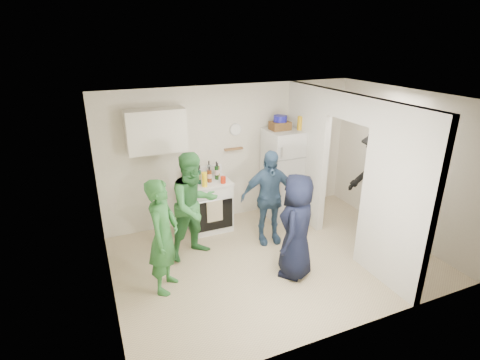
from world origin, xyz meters
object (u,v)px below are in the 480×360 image
(stove, at_px, (208,205))
(person_nook, at_px, (378,183))
(wicker_basket, at_px, (280,126))
(person_navy, at_px, (297,226))
(person_green_left, at_px, (163,236))
(person_green_center, at_px, (194,206))
(fridge, at_px, (284,174))
(yellow_cup_stack_top, at_px, (300,123))
(person_denim, at_px, (269,197))
(blue_bowl, at_px, (280,119))

(stove, distance_m, person_nook, 2.96)
(wicker_basket, relative_size, person_navy, 0.23)
(person_green_left, bearing_deg, person_nook, -55.88)
(stove, height_order, person_navy, person_navy)
(person_navy, bearing_deg, person_green_center, -86.68)
(fridge, distance_m, yellow_cup_stack_top, 1.00)
(wicker_basket, bearing_deg, person_green_left, -150.11)
(person_nook, bearing_deg, stove, -120.18)
(person_denim, bearing_deg, fridge, 57.87)
(person_green_center, bearing_deg, person_denim, -19.52)
(yellow_cup_stack_top, bearing_deg, person_denim, -143.93)
(fridge, bearing_deg, wicker_basket, 153.43)
(person_denim, relative_size, person_nook, 0.84)
(blue_bowl, xyz_separation_m, person_navy, (-0.70, -1.84, -1.12))
(stove, distance_m, person_green_left, 1.82)
(person_green_left, xyz_separation_m, person_denim, (1.87, 0.59, -0.01))
(person_navy, bearing_deg, blue_bowl, -155.60)
(wicker_basket, height_order, person_denim, wicker_basket)
(person_green_center, bearing_deg, fridge, 3.62)
(wicker_basket, bearing_deg, blue_bowl, 0.00)
(person_navy, xyz_separation_m, person_nook, (1.90, 0.52, 0.18))
(person_nook, bearing_deg, wicker_basket, -141.37)
(person_denim, xyz_separation_m, person_navy, (-0.07, -0.99, -0.03))
(fridge, distance_m, person_green_left, 2.94)
(blue_bowl, bearing_deg, person_nook, -47.63)
(person_nook, bearing_deg, person_green_center, -103.72)
(yellow_cup_stack_top, xyz_separation_m, person_nook, (0.89, -1.17, -0.86))
(blue_bowl, relative_size, person_navy, 0.15)
(yellow_cup_stack_top, relative_size, person_green_center, 0.15)
(person_green_center, bearing_deg, yellow_cup_stack_top, -0.64)
(stove, xyz_separation_m, person_green_left, (-1.09, -1.42, 0.35))
(stove, relative_size, fridge, 0.54)
(person_green_left, xyz_separation_m, person_nook, (3.70, 0.11, 0.14))
(person_green_center, height_order, person_denim, person_green_center)
(person_green_left, relative_size, person_green_center, 0.95)
(yellow_cup_stack_top, xyz_separation_m, person_green_center, (-2.20, -0.63, -0.96))
(person_green_center, relative_size, person_navy, 1.10)
(stove, height_order, wicker_basket, wicker_basket)
(yellow_cup_stack_top, bearing_deg, person_green_left, -155.47)
(person_denim, height_order, person_navy, person_denim)
(person_denim, bearing_deg, yellow_cup_stack_top, 46.61)
(stove, bearing_deg, wicker_basket, 0.81)
(fridge, distance_m, wicker_basket, 0.93)
(blue_bowl, distance_m, person_nook, 2.02)
(fridge, xyz_separation_m, blue_bowl, (-0.10, 0.05, 1.05))
(wicker_basket, distance_m, blue_bowl, 0.13)
(stove, distance_m, blue_bowl, 2.01)
(wicker_basket, xyz_separation_m, person_nook, (1.21, -1.32, -0.81))
(yellow_cup_stack_top, bearing_deg, stove, 175.71)
(person_green_center, height_order, person_navy, person_green_center)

